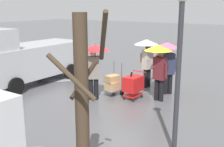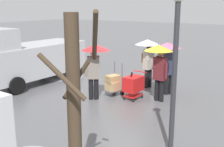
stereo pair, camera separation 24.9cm
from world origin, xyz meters
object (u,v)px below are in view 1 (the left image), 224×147
(cargo_van_parked_right, at_px, (25,58))
(shopping_cart_vendor, at_px, (133,84))
(hand_dolly_boxes, at_px, (113,83))
(pedestrian_white_side, at_px, (147,52))
(street_lamp, at_px, (179,57))
(pedestrian_pink_side, at_px, (168,55))
(pedestrian_black_side, at_px, (159,59))
(bare_tree_near, at_px, (83,110))
(pedestrian_far_side, at_px, (95,59))

(cargo_van_parked_right, bearing_deg, shopping_cart_vendor, -171.55)
(hand_dolly_boxes, distance_m, pedestrian_white_side, 2.15)
(hand_dolly_boxes, xyz_separation_m, street_lamp, (-3.73, 3.02, 1.87))
(hand_dolly_boxes, bearing_deg, pedestrian_pink_side, -141.61)
(shopping_cart_vendor, xyz_separation_m, pedestrian_pink_side, (-0.83, -1.26, 1.02))
(shopping_cart_vendor, height_order, pedestrian_white_side, pedestrian_white_side)
(pedestrian_black_side, bearing_deg, street_lamp, 119.91)
(hand_dolly_boxes, bearing_deg, bare_tree_near, 118.15)
(cargo_van_parked_right, xyz_separation_m, hand_dolly_boxes, (-4.24, -0.67, -0.68))
(pedestrian_pink_side, xyz_separation_m, pedestrian_black_side, (-0.03, 0.92, 0.00))
(cargo_van_parked_right, relative_size, pedestrian_far_side, 2.51)
(cargo_van_parked_right, xyz_separation_m, pedestrian_far_side, (-3.94, 0.10, 0.41))
(pedestrian_white_side, height_order, street_lamp, street_lamp)
(pedestrian_pink_side, bearing_deg, pedestrian_black_side, 91.88)
(pedestrian_far_side, relative_size, bare_tree_near, 0.62)
(hand_dolly_boxes, xyz_separation_m, pedestrian_white_side, (-0.60, -1.76, 1.07))
(pedestrian_white_side, bearing_deg, pedestrian_black_side, 130.71)
(cargo_van_parked_right, distance_m, pedestrian_pink_side, 6.30)
(street_lamp, bearing_deg, pedestrian_pink_side, -65.23)
(pedestrian_black_side, relative_size, pedestrian_far_side, 1.00)
(pedestrian_far_side, height_order, street_lamp, street_lamp)
(cargo_van_parked_right, distance_m, pedestrian_far_side, 3.96)
(cargo_van_parked_right, distance_m, shopping_cart_vendor, 5.21)
(shopping_cart_vendor, height_order, hand_dolly_boxes, hand_dolly_boxes)
(hand_dolly_boxes, relative_size, pedestrian_black_side, 0.61)
(pedestrian_pink_side, bearing_deg, pedestrian_far_side, 46.46)
(shopping_cart_vendor, height_order, pedestrian_far_side, pedestrian_far_side)
(bare_tree_near, relative_size, street_lamp, 0.90)
(hand_dolly_boxes, distance_m, street_lamp, 5.16)
(hand_dolly_boxes, height_order, street_lamp, street_lamp)
(hand_dolly_boxes, bearing_deg, pedestrian_far_side, 68.35)
(cargo_van_parked_right, relative_size, shopping_cart_vendor, 5.17)
(pedestrian_pink_side, distance_m, pedestrian_black_side, 0.92)
(pedestrian_black_side, bearing_deg, shopping_cart_vendor, 21.63)
(pedestrian_pink_side, distance_m, pedestrian_white_side, 1.19)
(pedestrian_pink_side, height_order, bare_tree_near, bare_tree_near)
(pedestrian_black_side, xyz_separation_m, bare_tree_near, (-1.26, 6.05, 0.20))
(shopping_cart_vendor, bearing_deg, pedestrian_white_side, -80.53)
(hand_dolly_boxes, distance_m, bare_tree_near, 6.50)
(pedestrian_pink_side, relative_size, street_lamp, 0.56)
(pedestrian_black_side, bearing_deg, pedestrian_white_side, -49.29)
(pedestrian_pink_side, bearing_deg, hand_dolly_boxes, 38.39)
(shopping_cart_vendor, bearing_deg, cargo_van_parked_right, 8.45)
(bare_tree_near, bearing_deg, pedestrian_black_side, -78.22)
(pedestrian_black_side, bearing_deg, cargo_van_parked_right, 10.45)
(pedestrian_pink_side, xyz_separation_m, pedestrian_white_side, (1.11, -0.41, -0.01))
(shopping_cart_vendor, distance_m, pedestrian_white_side, 1.97)
(pedestrian_white_side, xyz_separation_m, bare_tree_near, (-2.40, 7.38, 0.22))
(shopping_cart_vendor, bearing_deg, street_lamp, 132.48)
(bare_tree_near, bearing_deg, cargo_van_parked_right, -34.33)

